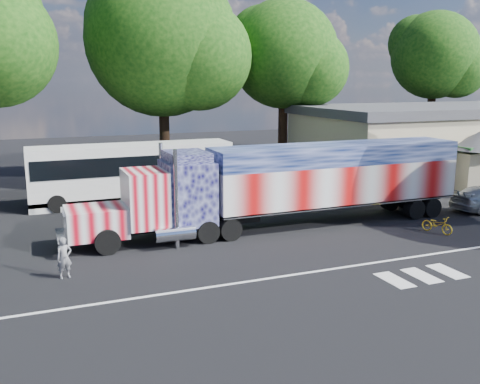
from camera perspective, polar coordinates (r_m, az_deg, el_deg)
name	(u,v)px	position (r m, az deg, el deg)	size (l,w,h in m)	color
ground	(267,250)	(22.49, 2.85, -6.21)	(100.00, 100.00, 0.00)	black
lane_markings	(352,274)	(20.18, 11.86, -8.60)	(30.00, 2.67, 0.01)	silver
semi_truck	(292,183)	(25.66, 5.58, 1.00)	(19.67, 3.11, 4.19)	black
coach_bus	(133,172)	(31.59, -11.40, 2.09)	(11.52, 2.68, 3.35)	silver
hall_building	(454,141)	(42.06, 21.84, 5.08)	(22.40, 12.80, 5.20)	beige
woman	(64,258)	(20.21, -18.24, -6.67)	(0.55, 0.36, 1.51)	slate
bicycle	(437,225)	(26.45, 20.28, -3.28)	(0.53, 1.52, 0.80)	gold
tree_far_ne	(436,56)	(50.98, 20.21, 13.46)	(7.92, 7.54, 12.85)	black
tree_n_mid	(165,41)	(37.69, -8.04, 15.68)	(10.79, 10.28, 14.75)	black
tree_ne_a	(286,55)	(40.28, 4.92, 14.35)	(8.27, 7.87, 12.75)	black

